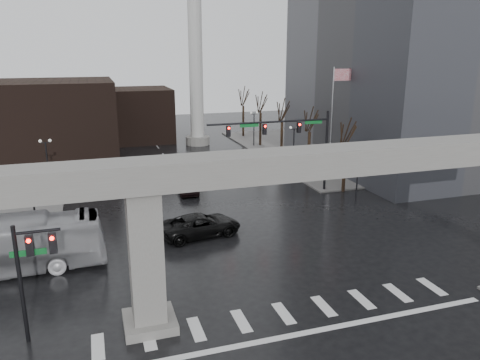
{
  "coord_description": "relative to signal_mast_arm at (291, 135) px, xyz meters",
  "views": [
    {
      "loc": [
        -9.06,
        -21.48,
        13.67
      ],
      "look_at": [
        1.0,
        9.79,
        4.5
      ],
      "focal_mm": 35.0,
      "sensor_mm": 36.0,
      "label": 1
    }
  ],
  "objects": [
    {
      "name": "lamp_left_2",
      "position": [
        -22.49,
        23.2,
        -2.36
      ],
      "size": [
        1.22,
        0.32,
        5.11
      ],
      "color": "black",
      "rests_on": "ground"
    },
    {
      "name": "building_far_mid",
      "position": [
        -10.99,
        33.2,
        -1.83
      ],
      "size": [
        10.0,
        10.0,
        8.0
      ],
      "primitive_type": "cube",
      "color": "black",
      "rests_on": "ground"
    },
    {
      "name": "tree_right_4",
      "position": [
        5.54,
        31.22,
        -2.79
      ],
      "size": [
        1.12,
        1.69,
        8.19
      ],
      "color": "black",
      "rests_on": "ground"
    },
    {
      "name": "pickup_truck",
      "position": [
        -10.74,
        -7.8,
        -4.97
      ],
      "size": [
        6.52,
        3.77,
        1.71
      ],
      "primitive_type": "imported",
      "rotation": [
        0.0,
        0.0,
        1.73
      ],
      "color": "black",
      "rests_on": "ground"
    },
    {
      "name": "lamp_left_0",
      "position": [
        -22.49,
        -4.8,
        -2.36
      ],
      "size": [
        1.22,
        0.32,
        5.11
      ],
      "color": "black",
      "rests_on": "ground"
    },
    {
      "name": "lamp_right_2",
      "position": [
        4.51,
        23.2,
        -2.36
      ],
      "size": [
        1.22,
        0.32,
        5.11
      ],
      "color": "black",
      "rests_on": "ground"
    },
    {
      "name": "lamp_right_1",
      "position": [
        4.51,
        9.2,
        -2.36
      ],
      "size": [
        1.22,
        0.32,
        5.11
      ],
      "color": "black",
      "rests_on": "ground"
    },
    {
      "name": "tree_right_1",
      "position": [
        5.54,
        7.22,
        -2.98
      ],
      "size": [
        1.09,
        1.61,
        7.67
      ],
      "color": "black",
      "rests_on": "ground"
    },
    {
      "name": "smokestack",
      "position": [
        -2.99,
        27.2,
        7.52
      ],
      "size": [
        3.6,
        3.6,
        30.0
      ],
      "color": "#B9B9B4",
      "rests_on": "ground"
    },
    {
      "name": "ground",
      "position": [
        -8.99,
        -18.8,
        -5.83
      ],
      "size": [
        160.0,
        160.0,
        0.0
      ],
      "primitive_type": "plane",
      "color": "black",
      "rests_on": "ground"
    },
    {
      "name": "far_car",
      "position": [
        -9.39,
        3.56,
        -5.04
      ],
      "size": [
        2.24,
        4.78,
        1.58
      ],
      "primitive_type": "imported",
      "rotation": [
        0.0,
        0.0,
        -0.08
      ],
      "color": "black",
      "rests_on": "ground"
    },
    {
      "name": "signal_mast_arm",
      "position": [
        0.0,
        0.0,
        0.0
      ],
      "size": [
        12.12,
        0.43,
        8.0
      ],
      "color": "black",
      "rests_on": "ground"
    },
    {
      "name": "flagpole_assembly",
      "position": [
        6.3,
        3.2,
        1.7
      ],
      "size": [
        2.06,
        0.12,
        12.0
      ],
      "color": "silver",
      "rests_on": "ground"
    },
    {
      "name": "elevated_guideway",
      "position": [
        -7.73,
        -18.8,
        1.05
      ],
      "size": [
        48.0,
        2.6,
        8.7
      ],
      "color": "gray",
      "rests_on": "ground"
    },
    {
      "name": "tree_right_3",
      "position": [
        5.54,
        23.22,
        -2.85
      ],
      "size": [
        1.11,
        1.66,
        8.02
      ],
      "color": "black",
      "rests_on": "ground"
    },
    {
      "name": "lamp_left_1",
      "position": [
        -22.49,
        9.2,
        -2.36
      ],
      "size": [
        1.22,
        0.32,
        5.11
      ],
      "color": "black",
      "rests_on": "ground"
    },
    {
      "name": "sidewalk_ne",
      "position": [
        17.01,
        17.2,
        -5.75
      ],
      "size": [
        28.0,
        36.0,
        0.15
      ],
      "primitive_type": "cube",
      "color": "slate",
      "rests_on": "ground"
    },
    {
      "name": "signal_left_pole",
      "position": [
        -21.24,
        -18.3,
        -1.76
      ],
      "size": [
        2.3,
        0.3,
        6.0
      ],
      "color": "black",
      "rests_on": "ground"
    },
    {
      "name": "tree_right_0",
      "position": [
        5.54,
        -0.78,
        -3.04
      ],
      "size": [
        1.09,
        1.58,
        7.5
      ],
      "color": "black",
      "rests_on": "ground"
    },
    {
      "name": "lamp_right_0",
      "position": [
        4.51,
        -4.8,
        -2.36
      ],
      "size": [
        1.22,
        0.32,
        5.11
      ],
      "color": "black",
      "rests_on": "ground"
    },
    {
      "name": "tree_right_2",
      "position": [
        5.54,
        15.22,
        -2.91
      ],
      "size": [
        1.1,
        1.63,
        7.85
      ],
      "color": "black",
      "rests_on": "ground"
    },
    {
      "name": "building_far_left",
      "position": [
        -22.99,
        23.2,
        -0.83
      ],
      "size": [
        16.0,
        14.0,
        10.0
      ],
      "primitive_type": "cube",
      "color": "black",
      "rests_on": "ground"
    }
  ]
}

